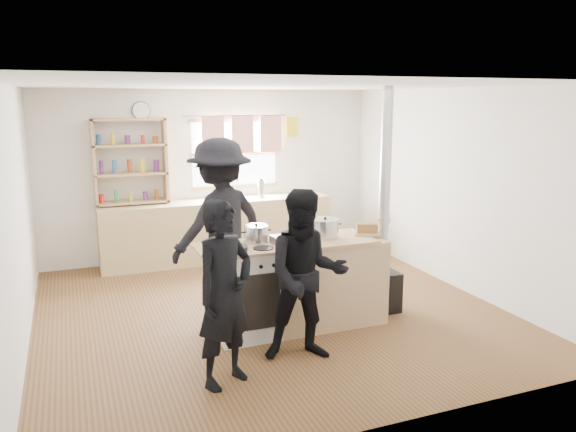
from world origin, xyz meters
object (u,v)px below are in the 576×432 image
at_px(flue_heater, 383,254).
at_px(skillet_greens, 230,248).
at_px(cooking_island, 299,284).
at_px(person_far, 221,223).
at_px(bread_board, 367,230).
at_px(stockpot_stove, 256,234).
at_px(stockpot_counter, 325,228).
at_px(person_near_left, 225,294).
at_px(roast_tray, 291,239).
at_px(person_near_right, 306,276).
at_px(thermos, 261,189).

bearing_deg(flue_heater, skillet_greens, -173.39).
xyz_separation_m(cooking_island, skillet_greens, (-0.77, -0.13, 0.49)).
xyz_separation_m(flue_heater, person_far, (-1.63, 0.86, 0.31)).
relative_size(cooking_island, bread_board, 5.90).
distance_m(stockpot_stove, person_far, 0.85).
height_order(stockpot_counter, flue_heater, flue_heater).
height_order(stockpot_stove, stockpot_counter, stockpot_counter).
distance_m(cooking_island, person_near_left, 1.40).
xyz_separation_m(roast_tray, flue_heater, (1.15, 0.11, -0.31)).
height_order(cooking_island, roast_tray, roast_tray).
xyz_separation_m(stockpot_counter, person_near_right, (-0.53, -0.74, -0.24)).
bearing_deg(person_near_left, cooking_island, 12.88).
relative_size(bread_board, person_near_right, 0.21).
relative_size(cooking_island, person_near_left, 1.25).
relative_size(roast_tray, person_near_right, 0.25).
bearing_deg(person_near_left, person_far, 48.43).
relative_size(stockpot_stove, person_near_right, 0.16).
bearing_deg(stockpot_counter, stockpot_stove, 174.26).
bearing_deg(thermos, person_far, -121.40).
height_order(stockpot_stove, person_far, person_far).
bearing_deg(stockpot_counter, roast_tray, -170.49).
xyz_separation_m(skillet_greens, flue_heater, (1.82, 0.21, -0.30)).
bearing_deg(stockpot_counter, flue_heater, 3.34).
distance_m(cooking_island, person_far, 1.22).
distance_m(cooking_island, stockpot_counter, 0.64).
distance_m(stockpot_counter, bread_board, 0.48).
height_order(cooking_island, flue_heater, flue_heater).
distance_m(cooking_island, stockpot_stove, 0.71).
distance_m(roast_tray, flue_heater, 1.20).
bearing_deg(stockpot_counter, person_far, 134.51).
distance_m(skillet_greens, stockpot_stove, 0.42).
bearing_deg(skillet_greens, person_far, 80.08).
bearing_deg(stockpot_counter, cooking_island, -172.57).
relative_size(bread_board, flue_heater, 0.13).
xyz_separation_m(person_near_left, person_far, (0.45, 1.83, 0.18)).
height_order(thermos, bread_board, thermos).
height_order(skillet_greens, flue_heater, flue_heater).
height_order(roast_tray, person_near_right, person_near_right).
relative_size(roast_tray, bread_board, 1.19).
distance_m(cooking_island, flue_heater, 1.07).
bearing_deg(cooking_island, bread_board, -0.14).
xyz_separation_m(stockpot_stove, flue_heater, (1.47, -0.03, -0.36)).
xyz_separation_m(person_near_left, person_near_right, (0.81, 0.18, 0.00)).
height_order(skillet_greens, person_near_left, person_near_left).
distance_m(stockpot_counter, person_far, 1.27).
bearing_deg(flue_heater, stockpot_stove, 178.80).
bearing_deg(person_near_right, person_near_left, -152.58).
xyz_separation_m(cooking_island, stockpot_stove, (-0.43, 0.11, 0.55)).
bearing_deg(person_near_right, roast_tray, 94.76).
xyz_separation_m(thermos, person_near_right, (-0.76, -3.47, -0.24)).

